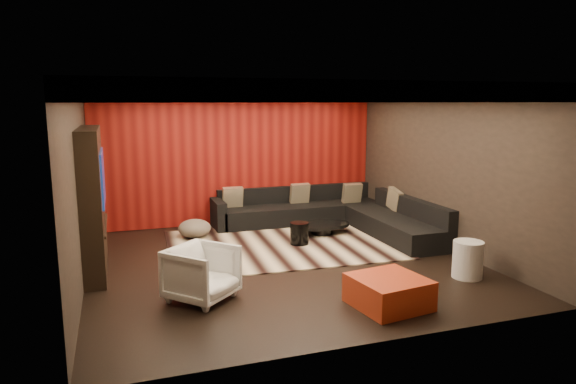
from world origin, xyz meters
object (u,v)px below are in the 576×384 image
object	(u,v)px
white_side_table	(468,259)
sectional_sofa	(334,215)
coffee_table	(322,229)
armchair	(202,273)
drum_stool	(299,233)
orange_ottoman	(389,292)

from	to	relation	value
white_side_table	sectional_sofa	size ratio (longest dim) A/B	0.15
coffee_table	armchair	xyz separation A→B (m)	(-2.78, -2.61, 0.24)
drum_stool	coffee_table	bearing A→B (deg)	40.10
drum_stool	sectional_sofa	bearing A→B (deg)	41.28
drum_stool	armchair	xyz separation A→B (m)	(-2.11, -2.05, 0.14)
coffee_table	orange_ottoman	bearing A→B (deg)	-98.80
orange_ottoman	armchair	bearing A→B (deg)	156.18
orange_ottoman	white_side_table	bearing A→B (deg)	19.45
drum_stool	sectional_sofa	xyz separation A→B (m)	(1.12, 0.98, 0.04)
orange_ottoman	sectional_sofa	world-z (taller)	sectional_sofa
sectional_sofa	white_side_table	bearing A→B (deg)	-79.22
coffee_table	armchair	size ratio (longest dim) A/B	1.47
coffee_table	armchair	bearing A→B (deg)	-136.79
sectional_sofa	armchair	bearing A→B (deg)	-136.83
coffee_table	orange_ottoman	world-z (taller)	orange_ottoman
white_side_table	coffee_table	bearing A→B (deg)	110.14
white_side_table	sectional_sofa	bearing A→B (deg)	100.78
drum_stool	sectional_sofa	world-z (taller)	sectional_sofa
coffee_table	white_side_table	distance (m)	3.20
white_side_table	armchair	size ratio (longest dim) A/B	0.70
orange_ottoman	sectional_sofa	bearing A→B (deg)	75.91
drum_stool	orange_ottoman	xyz separation A→B (m)	(0.11, -3.03, -0.03)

